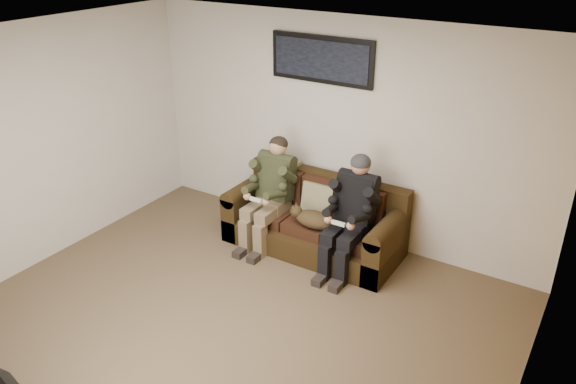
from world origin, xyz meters
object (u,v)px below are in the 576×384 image
Objects in this scene: cat at (313,219)px; framed_poster at (321,59)px; person_right at (352,208)px; person_left at (271,187)px; sofa at (316,222)px.

cat is 1.75m from framed_poster.
framed_poster is at bearing 141.99° from person_right.
framed_poster reaches higher than person_right.
framed_poster is (0.32, 0.56, 1.40)m from person_left.
sofa reaches higher than cat.
person_right is at bearing -38.01° from framed_poster.
framed_poster reaches higher than person_left.
cat is (0.63, -0.10, -0.20)m from person_left.
cat is at bearing -68.33° from sofa.
framed_poster is (-0.20, 0.39, 1.79)m from sofa.
person_left is 1.54m from framed_poster.
person_right is 1.93× the size of cat.
framed_poster is at bearing 116.92° from sofa.
sofa is 0.67m from person_left.
person_right is 1.67m from framed_poster.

